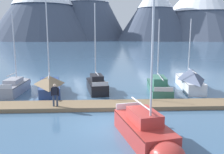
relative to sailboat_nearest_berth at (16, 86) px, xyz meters
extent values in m
plane|color=#426689|center=(9.38, -8.78, -0.59)|extent=(700.00, 700.00, 0.00)
cone|color=#424C60|center=(-50.04, 179.40, 28.55)|extent=(89.43, 89.43, 58.28)
cone|color=#424C60|center=(-15.06, 190.01, 30.30)|extent=(66.75, 66.75, 61.78)
cone|color=#424C60|center=(38.43, 170.99, 21.38)|extent=(58.67, 58.67, 43.95)
cone|color=#4C566B|center=(78.39, 184.17, 25.26)|extent=(90.60, 90.60, 51.70)
cube|color=#846B4C|center=(9.38, -4.78, -0.44)|extent=(21.28, 3.74, 0.30)
cylinder|color=#38383D|center=(9.45, -5.74, -0.47)|extent=(20.29, 1.73, 0.24)
cylinder|color=#38383D|center=(9.31, -3.82, -0.47)|extent=(20.29, 1.73, 0.24)
cube|color=#93939E|center=(0.03, -0.63, -0.11)|extent=(1.89, 4.87, 0.97)
ellipsoid|color=#93939E|center=(-0.09, 2.14, -0.11)|extent=(1.52, 2.19, 0.92)
cube|color=#424247|center=(0.03, -0.63, 0.34)|extent=(1.92, 4.77, 0.06)
cylinder|color=silver|center=(-0.01, 0.29, 3.78)|extent=(0.10, 0.10, 6.80)
cylinder|color=silver|center=(0.04, -0.85, 1.27)|extent=(0.18, 2.27, 0.08)
cube|color=#A0A0AB|center=(0.02, -0.51, 0.59)|extent=(1.27, 2.21, 0.43)
cube|color=silver|center=(0.13, -2.95, 0.56)|extent=(1.52, 0.16, 0.36)
cube|color=navy|center=(3.39, -0.33, -0.09)|extent=(3.30, 6.37, 1.00)
ellipsoid|color=navy|center=(2.50, 2.97, -0.09)|extent=(1.99, 2.37, 0.95)
cube|color=#121D39|center=(3.39, -0.33, 0.37)|extent=(3.31, 6.27, 0.06)
cylinder|color=silver|center=(3.24, 0.20, 4.45)|extent=(0.10, 0.10, 8.08)
cylinder|color=silver|center=(3.67, -1.39, 1.28)|extent=(0.93, 3.21, 0.08)
pyramid|color=#7A664C|center=(3.51, -0.78, 0.78)|extent=(3.23, 5.26, 0.75)
cube|color=black|center=(7.84, 0.31, -0.09)|extent=(2.55, 4.78, 1.01)
ellipsoid|color=black|center=(7.26, 2.86, -0.09)|extent=(1.74, 2.17, 0.96)
cube|color=black|center=(7.84, 0.31, 0.38)|extent=(2.56, 4.70, 0.06)
cylinder|color=silver|center=(7.64, 1.16, 4.14)|extent=(0.10, 0.10, 7.44)
cylinder|color=silver|center=(7.88, 0.12, 1.21)|extent=(0.55, 2.11, 0.08)
cube|color=black|center=(7.81, 0.42, 0.73)|extent=(1.53, 2.24, 0.63)
cube|color=silver|center=(8.32, -1.83, 0.60)|extent=(1.42, 0.41, 0.36)
cube|color=#B2332D|center=(11.21, -10.55, -0.08)|extent=(3.09, 5.06, 1.03)
ellipsoid|color=#B2332D|center=(11.98, -13.09, -0.08)|extent=(1.94, 2.02, 0.98)
cube|color=#501614|center=(11.21, -10.55, 0.40)|extent=(3.10, 4.98, 0.06)
cylinder|color=silver|center=(11.46, -11.40, 3.59)|extent=(0.10, 0.10, 6.30)
cylinder|color=silver|center=(11.08, -10.15, 1.30)|extent=(0.84, 2.52, 0.08)
cube|color=#C03A35|center=(11.24, -10.66, 0.74)|extent=(1.82, 2.41, 0.61)
cube|color=silver|center=(10.54, -8.36, 0.62)|extent=(1.57, 0.56, 0.36)
cube|color=#336B56|center=(13.82, 0.17, -0.20)|extent=(2.00, 6.16, 0.79)
ellipsoid|color=#336B56|center=(13.94, 3.50, -0.20)|extent=(1.57, 1.71, 0.75)
cube|color=#163027|center=(13.82, 0.17, 0.16)|extent=(2.03, 6.04, 0.06)
cylinder|color=silver|center=(13.87, 1.36, 3.28)|extent=(0.10, 0.10, 6.17)
cylinder|color=silver|center=(13.80, -0.58, 1.07)|extent=(0.22, 3.89, 0.08)
cube|color=#3A7560|center=(13.83, 0.32, 0.55)|extent=(1.34, 2.79, 0.70)
cube|color=silver|center=(13.71, -2.80, 0.38)|extent=(1.60, 0.16, 0.36)
cube|color=white|center=(17.18, 1.65, -0.05)|extent=(1.98, 6.46, 1.08)
ellipsoid|color=white|center=(17.36, 5.22, -0.05)|extent=(1.51, 2.25, 1.03)
cube|color=slate|center=(17.18, 1.65, 0.45)|extent=(2.01, 6.33, 0.06)
cylinder|color=silver|center=(17.22, 2.41, 3.48)|extent=(0.10, 0.10, 5.97)
cylinder|color=silver|center=(17.13, 0.82, 1.40)|extent=(0.25, 3.19, 0.08)
pyramid|color=#4C5670|center=(17.15, 1.17, 1.04)|extent=(2.16, 5.20, 1.09)
cylinder|color=#384256|center=(5.14, -5.63, 0.14)|extent=(0.14, 0.14, 0.86)
cylinder|color=#384256|center=(5.40, -5.60, 0.14)|extent=(0.14, 0.14, 0.86)
cube|color=black|center=(5.27, -5.61, 0.87)|extent=(0.40, 0.26, 0.60)
sphere|color=beige|center=(5.27, -5.61, 1.29)|extent=(0.22, 0.22, 0.22)
cylinder|color=black|center=(5.03, -5.64, 0.80)|extent=(0.09, 0.09, 0.62)
cylinder|color=black|center=(5.52, -5.59, 0.80)|extent=(0.09, 0.09, 0.62)
camera|label=1|loc=(9.85, -22.81, 5.03)|focal=39.07mm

